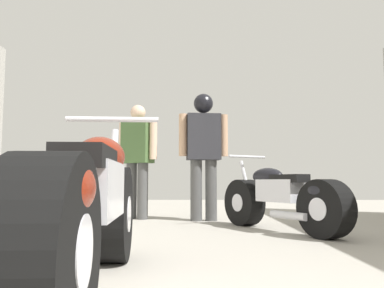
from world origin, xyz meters
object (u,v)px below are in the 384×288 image
Objects in this scene: motorcycle_maroon_cruiser at (91,210)px; mechanic_in_blue at (137,154)px; mechanic_with_helmet at (204,144)px; motorcycle_black_naked at (281,199)px.

mechanic_in_blue is (-0.33, 3.74, 0.53)m from motorcycle_maroon_cruiser.
mechanic_in_blue is 1.00m from mechanic_with_helmet.
motorcycle_maroon_cruiser is 2.75m from motorcycle_black_naked.
mechanic_with_helmet is (-0.81, 1.14, 0.70)m from motorcycle_black_naked.
motorcycle_black_naked is at bearing -38.19° from mechanic_in_blue.
motorcycle_maroon_cruiser is at bearing -121.47° from motorcycle_black_naked.
motorcycle_maroon_cruiser reaches higher than motorcycle_black_naked.
motorcycle_black_naked is (1.44, 2.34, -0.05)m from motorcycle_maroon_cruiser.
mechanic_in_blue is at bearing 141.81° from motorcycle_black_naked.
mechanic_in_blue is 0.94× the size of mechanic_with_helmet.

